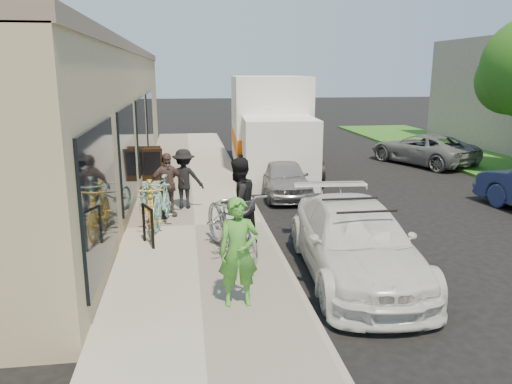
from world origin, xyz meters
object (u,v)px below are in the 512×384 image
tandem_bike (231,222)px  bystander_b (167,185)px  sedan_silver (284,177)px  far_car_gray (423,149)px  bystander_a (184,179)px  man_standing (238,202)px  cruiser_bike_b (150,195)px  woman_rider (238,252)px  cruiser_bike_c (151,208)px  sandwich_board (152,164)px  bike_rack (148,221)px  sedan_white (355,241)px  moving_truck (270,129)px  cruiser_bike_a (162,201)px

tandem_bike → bystander_b: bearing=98.6°
sedan_silver → bystander_b: bystander_b is taller
far_car_gray → bystander_a: bystander_a is taller
man_standing → cruiser_bike_b: man_standing is taller
woman_rider → cruiser_bike_b: (-1.57, 5.06, -0.35)m
bystander_a → cruiser_bike_c: bearing=75.0°
sandwich_board → bystander_a: (1.00, -3.39, 0.21)m
man_standing → bystander_b: 2.65m
bike_rack → man_standing: size_ratio=0.46×
sedan_white → man_standing: 2.40m
moving_truck → tandem_bike: (-2.26, -8.93, -0.68)m
bike_rack → sedan_white: bearing=-25.5°
sandwich_board → man_standing: (2.03, -6.33, 0.34)m
bystander_b → woman_rider: bearing=-99.0°
sandwich_board → sedan_silver: 4.27m
moving_truck → cruiser_bike_c: 8.28m
bystander_b → cruiser_bike_b: bearing=122.9°
sandwich_board → cruiser_bike_c: size_ratio=0.58×
sandwich_board → sedan_silver: size_ratio=0.33×
bike_rack → woman_rider: (1.48, -2.81, 0.32)m
sandwich_board → sedan_white: (3.89, -7.80, -0.05)m
bike_rack → cruiser_bike_c: (0.01, 0.80, 0.06)m
tandem_bike → sedan_white: bearing=-39.2°
bystander_a → sedan_white: bearing=129.0°
tandem_bike → cruiser_bike_a: (-1.33, 2.14, -0.10)m
woman_rider → moving_truck: bearing=78.0°
tandem_bike → woman_rider: woman_rider is taller
bike_rack → bystander_a: bearing=75.0°
cruiser_bike_b → bystander_a: size_ratio=1.16×
woman_rider → cruiser_bike_c: (-1.47, 3.61, -0.26)m
far_car_gray → bystander_a: 10.72m
far_car_gray → bystander_a: (-9.09, -5.68, 0.31)m
cruiser_bike_a → tandem_bike: bearing=-47.9°
moving_truck → woman_rider: (-2.33, -10.92, -0.52)m
far_car_gray → man_standing: bearing=24.4°
far_car_gray → bystander_b: (-9.49, -6.39, 0.32)m
sandwich_board → bystander_b: 4.15m
bystander_a → bike_rack: bearing=80.7°
tandem_bike → cruiser_bike_c: bearing=118.4°
moving_truck → bystander_b: 7.09m
cruiser_bike_c → bystander_a: bystander_a is taller
sedan_white → woman_rider: 2.42m
far_car_gray → tandem_bike: bearing=25.5°
cruiser_bike_c → bystander_b: 1.23m
moving_truck → cruiser_bike_c: bearing=-114.1°
sandwich_board → tandem_bike: tandem_bike is taller
sedan_silver → bystander_b: bearing=-144.4°
man_standing → sedan_silver: bearing=-151.6°
cruiser_bike_c → moving_truck: bearing=57.8°
cruiser_bike_b → bystander_a: bearing=8.1°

